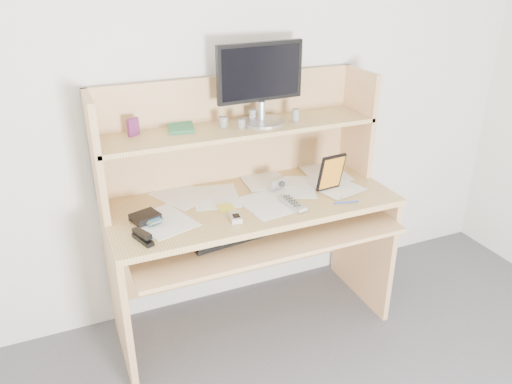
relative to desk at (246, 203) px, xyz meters
name	(u,v)px	position (x,y,z in m)	size (l,w,h in m)	color
back_wall	(227,84)	(0.00, 0.24, 0.56)	(3.60, 0.04, 2.50)	silver
desk	(246,203)	(0.00, 0.00, 0.00)	(1.40, 0.70, 1.30)	tan
paper_clutter	(252,199)	(0.00, -0.08, 0.06)	(1.32, 0.54, 0.01)	white
keyboard	(234,234)	(-0.15, -0.22, -0.03)	(0.44, 0.20, 0.03)	black
tv_remote	(292,203)	(0.15, -0.22, 0.07)	(0.05, 0.18, 0.02)	#959591
flip_phone	(235,216)	(-0.15, -0.24, 0.07)	(0.05, 0.09, 0.02)	silver
stapler	(143,236)	(-0.57, -0.27, 0.08)	(0.03, 0.13, 0.04)	black
wallet	(145,217)	(-0.52, -0.10, 0.08)	(0.12, 0.10, 0.03)	black
sticky_note_pad	(226,207)	(-0.15, -0.12, 0.06)	(0.07, 0.07, 0.01)	yellow
digital_camera	(276,184)	(0.16, -0.02, 0.09)	(0.09, 0.03, 0.05)	#A7A7A9
game_case	(331,172)	(0.40, -0.15, 0.16)	(0.14, 0.02, 0.19)	black
blue_pen	(346,202)	(0.40, -0.30, 0.07)	(0.01, 0.01, 0.13)	#1734AD
card_box	(133,127)	(-0.50, 0.13, 0.43)	(0.06, 0.02, 0.08)	maroon
shelf_book	(181,128)	(-0.28, 0.13, 0.39)	(0.12, 0.16, 0.02)	#327E54
chip_stack_a	(224,122)	(-0.08, 0.07, 0.41)	(0.04, 0.04, 0.05)	black
chip_stack_b	(253,115)	(0.09, 0.12, 0.42)	(0.04, 0.04, 0.06)	white
chip_stack_c	(241,124)	(0.00, 0.03, 0.41)	(0.04, 0.04, 0.05)	black
chip_stack_d	(296,115)	(0.29, 0.04, 0.42)	(0.04, 0.04, 0.06)	white
monitor	(261,81)	(0.12, 0.09, 0.59)	(0.45, 0.22, 0.39)	#AFB0B5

